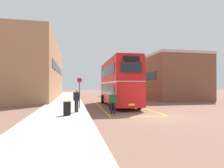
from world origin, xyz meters
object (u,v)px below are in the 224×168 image
(double_decker_bus, at_px, (118,82))
(bus_stop_sign, at_px, (79,90))
(litter_bin, at_px, (67,108))
(pedestrian_waiting_near, at_px, (77,98))
(pedestrian_boarding, at_px, (113,101))
(single_deck_bus, at_px, (115,88))

(double_decker_bus, xyz_separation_m, bus_stop_sign, (-4.11, -2.35, -0.75))
(litter_bin, bearing_deg, double_decker_bus, 51.68)
(double_decker_bus, relative_size, pedestrian_waiting_near, 5.87)
(double_decker_bus, bearing_deg, bus_stop_sign, -150.20)
(double_decker_bus, xyz_separation_m, litter_bin, (-5.07, -6.41, -1.89))
(pedestrian_boarding, bearing_deg, single_deck_bus, 77.33)
(pedestrian_waiting_near, height_order, bus_stop_sign, bus_stop_sign)
(litter_bin, xyz_separation_m, bus_stop_sign, (0.96, 4.06, 1.14))
(pedestrian_boarding, height_order, bus_stop_sign, bus_stop_sign)
(single_deck_bus, relative_size, bus_stop_sign, 3.05)
(pedestrian_boarding, xyz_separation_m, litter_bin, (-3.34, -0.84, -0.38))
(single_deck_bus, relative_size, pedestrian_boarding, 4.79)
(litter_bin, bearing_deg, pedestrian_boarding, 14.06)
(pedestrian_waiting_near, bearing_deg, double_decker_bus, 48.19)
(single_deck_bus, bearing_deg, pedestrian_waiting_near, -109.86)
(pedestrian_boarding, relative_size, bus_stop_sign, 0.64)
(bus_stop_sign, bearing_deg, litter_bin, -103.28)
(double_decker_bus, xyz_separation_m, pedestrian_waiting_near, (-4.41, -4.93, -1.34))
(single_deck_bus, distance_m, bus_stop_sign, 19.55)
(pedestrian_boarding, height_order, pedestrian_waiting_near, pedestrian_waiting_near)
(pedestrian_boarding, height_order, litter_bin, pedestrian_boarding)
(pedestrian_waiting_near, height_order, litter_bin, pedestrian_waiting_near)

